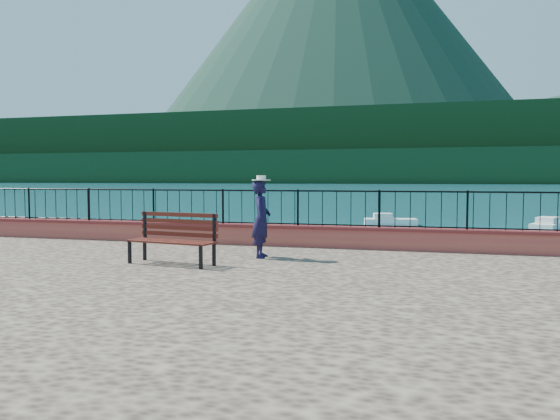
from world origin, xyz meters
The scene contains 16 objects.
ground centered at (0.00, 0.00, 0.00)m, with size 2000.00×2000.00×0.00m, color #19596B.
promenade centered at (0.00, -6.00, 0.60)m, with size 30.00×20.00×1.20m, color #332821.
parapet centered at (0.00, 3.70, 1.49)m, with size 28.00×0.46×0.58m, color #AB553D.
railing centered at (0.00, 3.70, 2.25)m, with size 27.00×0.05×0.95m, color black.
dock centered at (-2.00, 12.00, 0.15)m, with size 2.00×16.00×0.30m, color #2D231C.
far_forest centered at (0.00, 300.00, 9.00)m, with size 900.00×60.00×18.00m, color black.
foothills centered at (0.00, 360.00, 22.00)m, with size 900.00×120.00×44.00m, color black.
volcano centered at (-120.00, 700.00, 190.00)m, with size 560.00×560.00×380.00m, color #142D23.
park_bench centered at (-2.18, -0.06, 1.53)m, with size 2.09×0.96×1.12m.
person centered at (-0.63, 1.44, 2.11)m, with size 0.66×0.44×1.82m, color black.
hat centered at (-0.63, 1.44, 3.08)m, with size 0.44×0.44×0.12m, color white.
boat_0 centered at (-7.92, 10.81, 0.40)m, with size 4.34×1.30×0.80m, color silver.
boat_1 centered at (0.65, 9.83, 0.40)m, with size 3.32×1.30×0.80m, color silver.
boat_3 centered at (-8.97, 15.79, 0.40)m, with size 3.92×1.30×0.80m, color silver.
boat_4 centered at (0.59, 25.29, 0.40)m, with size 3.33×1.30×0.80m, color silver.
boat_5 centered at (10.02, 24.95, 0.40)m, with size 4.35×1.30×0.80m, color silver.
Camera 1 is at (3.28, -10.77, 3.08)m, focal length 35.00 mm.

